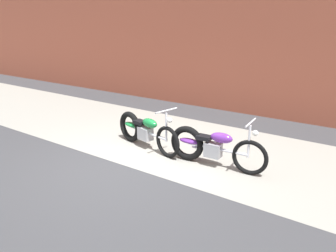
% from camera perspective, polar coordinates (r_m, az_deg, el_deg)
% --- Properties ---
extents(ground_plane, '(80.00, 80.00, 0.00)m').
position_cam_1_polar(ground_plane, '(6.37, -7.79, -7.11)').
color(ground_plane, '#38383A').
extents(sidewalk_slab, '(36.00, 3.50, 0.01)m').
position_cam_1_polar(sidewalk_slab, '(7.64, 1.01, -2.54)').
color(sidewalk_slab, gray).
rests_on(sidewalk_slab, ground).
extents(brick_building_wall, '(36.00, 0.50, 5.20)m').
position_cam_1_polar(brick_building_wall, '(10.21, 12.37, 17.16)').
color(brick_building_wall, brown).
rests_on(brick_building_wall, ground).
extents(motorcycle_green, '(1.98, 0.72, 1.03)m').
position_cam_1_polar(motorcycle_green, '(7.13, -4.50, -0.76)').
color(motorcycle_green, black).
rests_on(motorcycle_green, ground).
extents(motorcycle_purple, '(2.01, 0.58, 1.03)m').
position_cam_1_polar(motorcycle_purple, '(6.24, 7.49, -3.66)').
color(motorcycle_purple, black).
rests_on(motorcycle_purple, ground).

